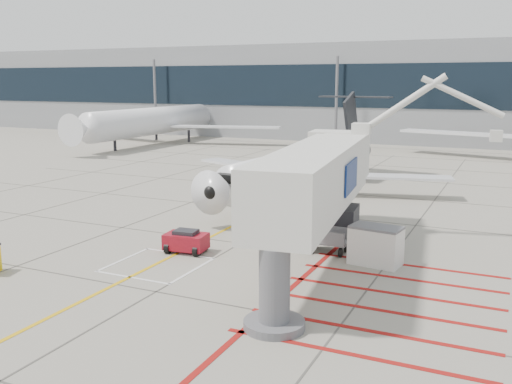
% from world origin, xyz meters
% --- Properties ---
extents(ground_plane, '(260.00, 260.00, 0.00)m').
position_xyz_m(ground_plane, '(0.00, 0.00, 0.00)').
color(ground_plane, gray).
rests_on(ground_plane, ground).
extents(regional_jet, '(24.75, 30.21, 7.50)m').
position_xyz_m(regional_jet, '(-2.12, 15.96, 3.75)').
color(regional_jet, silver).
rests_on(regional_jet, ground_plane).
extents(jet_bridge, '(11.33, 20.14, 7.67)m').
position_xyz_m(jet_bridge, '(5.12, 1.30, 3.84)').
color(jet_bridge, silver).
rests_on(jet_bridge, ground_plane).
extents(pushback_tug, '(2.26, 1.56, 1.24)m').
position_xyz_m(pushback_tug, '(-1.84, 1.38, 0.62)').
color(pushback_tug, maroon).
rests_on(pushback_tug, ground_plane).
extents(baggage_cart, '(2.11, 1.34, 1.32)m').
position_xyz_m(baggage_cart, '(4.83, 4.37, 0.66)').
color(baggage_cart, '#5E5E63').
rests_on(baggage_cart, ground_plane).
extents(ground_power_unit, '(2.54, 1.70, 1.88)m').
position_xyz_m(ground_power_unit, '(7.49, 3.52, 0.94)').
color(ground_power_unit, silver).
rests_on(ground_power_unit, ground_plane).
extents(cone_nose, '(0.39, 0.39, 0.54)m').
position_xyz_m(cone_nose, '(-0.21, 6.31, 0.27)').
color(cone_nose, '#EF540C').
rests_on(cone_nose, ground_plane).
extents(cone_side, '(0.39, 0.39, 0.54)m').
position_xyz_m(cone_side, '(-0.31, 4.50, 0.27)').
color(cone_side, '#E2500B').
rests_on(cone_side, ground_plane).
extents(terminal_building, '(180.00, 28.00, 14.00)m').
position_xyz_m(terminal_building, '(10.00, 70.00, 7.00)').
color(terminal_building, gray).
rests_on(terminal_building, ground_plane).
extents(terminal_glass_band, '(180.00, 0.10, 6.00)m').
position_xyz_m(terminal_glass_band, '(10.00, 55.95, 8.00)').
color(terminal_glass_band, black).
rests_on(terminal_glass_band, ground_plane).
extents(bg_aircraft_b, '(33.84, 37.59, 11.28)m').
position_xyz_m(bg_aircraft_b, '(-32.94, 46.00, 5.64)').
color(bg_aircraft_b, silver).
rests_on(bg_aircraft_b, ground_plane).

